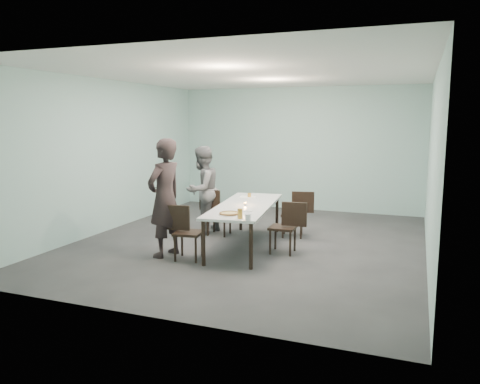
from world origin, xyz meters
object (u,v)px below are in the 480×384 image
(diner_near, at_px, (165,198))
(amber_tumbler, at_px, (249,195))
(table, at_px, (245,208))
(side_plate, at_px, (247,211))
(pizza, at_px, (229,214))
(chair_near_left, at_px, (184,228))
(chair_far_left, at_px, (215,209))
(diner_far, at_px, (202,190))
(chair_far_right, at_px, (297,211))
(water_tumbler, at_px, (248,217))
(beer_glass, at_px, (240,214))
(chair_near_right, at_px, (288,224))
(tealight, at_px, (245,204))

(diner_near, distance_m, amber_tumbler, 1.95)
(table, distance_m, side_plate, 0.59)
(diner_near, height_order, pizza, diner_near)
(chair_near_left, relative_size, diner_near, 0.45)
(chair_far_left, distance_m, diner_far, 0.46)
(chair_far_right, height_order, diner_near, diner_near)
(water_tumbler, bearing_deg, amber_tumbler, 109.19)
(pizza, height_order, beer_glass, beer_glass)
(diner_near, relative_size, beer_glass, 12.80)
(amber_tumbler, bearing_deg, chair_far_right, 16.46)
(chair_far_left, bearing_deg, water_tumbler, -56.98)
(water_tumbler, bearing_deg, chair_far_left, 126.27)
(chair_near_right, height_order, pizza, chair_near_right)
(chair_far_right, height_order, amber_tumbler, chair_far_right)
(table, bearing_deg, beer_glass, -73.45)
(chair_near_right, height_order, diner_near, diner_near)
(chair_near_left, relative_size, pizza, 2.56)
(table, height_order, chair_far_left, chair_far_left)
(chair_far_right, bearing_deg, chair_far_left, 3.35)
(amber_tumbler, bearing_deg, chair_far_left, -168.16)
(chair_far_right, bearing_deg, side_plate, 63.19)
(pizza, xyz_separation_m, side_plate, (0.16, 0.38, -0.01))
(diner_near, xyz_separation_m, tealight, (1.05, 0.91, -0.19))
(chair_far_left, bearing_deg, side_plate, -50.24)
(diner_far, xyz_separation_m, amber_tumbler, (0.94, 0.11, -0.07))
(amber_tumbler, bearing_deg, table, -75.51)
(chair_near_right, xyz_separation_m, pizza, (-0.72, -0.78, 0.27))
(diner_far, bearing_deg, beer_glass, 52.75)
(diner_near, height_order, amber_tumbler, diner_near)
(diner_near, bearing_deg, chair_near_right, 127.78)
(diner_near, bearing_deg, chair_near_left, 93.27)
(chair_near_left, distance_m, pizza, 0.79)
(diner_near, distance_m, diner_far, 1.66)
(chair_near_left, distance_m, amber_tumbler, 1.90)
(tealight, bearing_deg, chair_near_right, -4.16)
(chair_far_left, height_order, water_tumbler, chair_far_left)
(water_tumbler, bearing_deg, beer_glass, 157.59)
(chair_near_left, xyz_separation_m, chair_far_right, (1.33, 2.07, 0.00))
(diner_near, relative_size, side_plate, 10.67)
(pizza, bearing_deg, table, 94.83)
(chair_near_left, bearing_deg, tealight, 45.84)
(chair_near_left, distance_m, diner_far, 1.81)
(chair_near_right, relative_size, pizza, 2.56)
(chair_far_right, xyz_separation_m, water_tumbler, (-0.19, -2.22, 0.29))
(chair_near_right, distance_m, tealight, 0.82)
(table, relative_size, tealight, 48.10)
(table, xyz_separation_m, chair_near_left, (-0.66, -1.05, -0.19))
(chair_near_right, bearing_deg, chair_near_left, 30.47)
(chair_far_left, distance_m, chair_near_right, 1.82)
(chair_near_left, height_order, tealight, chair_near_left)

